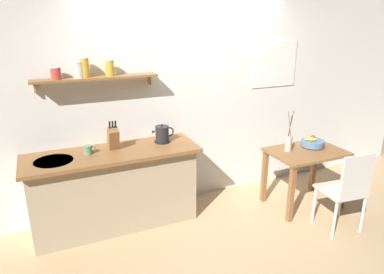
{
  "coord_description": "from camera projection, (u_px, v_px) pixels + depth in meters",
  "views": [
    {
      "loc": [
        -1.62,
        -3.19,
        2.23
      ],
      "look_at": [
        -0.1,
        0.25,
        0.95
      ],
      "focal_mm": 32.62,
      "sensor_mm": 36.0,
      "label": 1
    }
  ],
  "objects": [
    {
      "name": "ground_plane",
      "position": [
        208.0,
        219.0,
        4.1
      ],
      "size": [
        14.0,
        14.0,
        0.0
      ],
      "primitive_type": "plane",
      "color": "tan"
    },
    {
      "name": "back_wall",
      "position": [
        201.0,
        94.0,
        4.3
      ],
      "size": [
        6.8,
        0.11,
        2.7
      ],
      "color": "white",
      "rests_on": "ground_plane"
    },
    {
      "name": "kitchen_counter",
      "position": [
        115.0,
        188.0,
        3.84
      ],
      "size": [
        1.83,
        0.63,
        0.9
      ],
      "color": "tan",
      "rests_on": "ground_plane"
    },
    {
      "name": "wall_shelf",
      "position": [
        89.0,
        74.0,
        3.54
      ],
      "size": [
        1.28,
        0.2,
        0.33
      ],
      "color": "brown"
    },
    {
      "name": "dining_table",
      "position": [
        305.0,
        161.0,
        4.24
      ],
      "size": [
        0.89,
        0.62,
        0.72
      ],
      "color": "brown",
      "rests_on": "ground_plane"
    },
    {
      "name": "dining_chair_near",
      "position": [
        347.0,
        188.0,
        3.71
      ],
      "size": [
        0.47,
        0.45,
        0.93
      ],
      "color": "silver",
      "rests_on": "ground_plane"
    },
    {
      "name": "fruit_bowl",
      "position": [
        312.0,
        143.0,
        4.3
      ],
      "size": [
        0.28,
        0.28,
        0.15
      ],
      "color": "#51759E",
      "rests_on": "dining_table"
    },
    {
      "name": "twig_vase",
      "position": [
        289.0,
        143.0,
        4.16
      ],
      "size": [
        0.09,
        0.08,
        0.49
      ],
      "color": "#B7B2A8",
      "rests_on": "dining_table"
    },
    {
      "name": "electric_kettle",
      "position": [
        162.0,
        134.0,
        3.93
      ],
      "size": [
        0.26,
        0.18,
        0.21
      ],
      "color": "black",
      "rests_on": "kitchen_counter"
    },
    {
      "name": "knife_block",
      "position": [
        113.0,
        138.0,
        3.7
      ],
      "size": [
        0.11,
        0.18,
        0.32
      ],
      "color": "brown",
      "rests_on": "kitchen_counter"
    },
    {
      "name": "coffee_mug_by_sink",
      "position": [
        88.0,
        150.0,
        3.6
      ],
      "size": [
        0.13,
        0.09,
        0.09
      ],
      "color": "slate",
      "rests_on": "kitchen_counter"
    }
  ]
}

